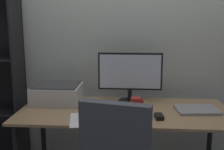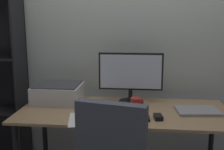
{
  "view_description": "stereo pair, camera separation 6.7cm",
  "coord_description": "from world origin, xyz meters",
  "px_view_note": "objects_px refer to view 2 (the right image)",
  "views": [
    {
      "loc": [
        0.06,
        -2.13,
        1.46
      ],
      "look_at": [
        -0.1,
        0.05,
        1.01
      ],
      "focal_mm": 44.89,
      "sensor_mm": 36.0,
      "label": 1
    },
    {
      "loc": [
        0.13,
        -2.12,
        1.46
      ],
      "look_at": [
        -0.1,
        0.05,
        1.01
      ],
      "focal_mm": 44.89,
      "sensor_mm": 36.0,
      "label": 2
    }
  ],
  "objects_px": {
    "monitor": "(131,74)",
    "laptop": "(197,111)",
    "desk": "(124,119)",
    "mouse": "(158,117)",
    "keyboard": "(130,118)",
    "printer": "(58,93)",
    "coffee_mug": "(136,103)"
  },
  "relations": [
    {
      "from": "monitor",
      "to": "keyboard",
      "type": "relative_size",
      "value": 1.89
    },
    {
      "from": "desk",
      "to": "mouse",
      "type": "distance_m",
      "value": 0.33
    },
    {
      "from": "laptop",
      "to": "coffee_mug",
      "type": "bearing_deg",
      "value": 171.44
    },
    {
      "from": "coffee_mug",
      "to": "laptop",
      "type": "relative_size",
      "value": 0.32
    },
    {
      "from": "monitor",
      "to": "keyboard",
      "type": "height_order",
      "value": "monitor"
    },
    {
      "from": "monitor",
      "to": "mouse",
      "type": "bearing_deg",
      "value": -61.45
    },
    {
      "from": "desk",
      "to": "keyboard",
      "type": "height_order",
      "value": "keyboard"
    },
    {
      "from": "monitor",
      "to": "coffee_mug",
      "type": "xyz_separation_m",
      "value": [
        0.05,
        -0.19,
        -0.2
      ]
    },
    {
      "from": "monitor",
      "to": "laptop",
      "type": "relative_size",
      "value": 1.71
    },
    {
      "from": "desk",
      "to": "mouse",
      "type": "xyz_separation_m",
      "value": [
        0.26,
        -0.18,
        0.1
      ]
    },
    {
      "from": "coffee_mug",
      "to": "laptop",
      "type": "xyz_separation_m",
      "value": [
        0.48,
        -0.02,
        -0.04
      ]
    },
    {
      "from": "monitor",
      "to": "coffee_mug",
      "type": "height_order",
      "value": "monitor"
    },
    {
      "from": "monitor",
      "to": "keyboard",
      "type": "bearing_deg",
      "value": -88.48
    },
    {
      "from": "desk",
      "to": "laptop",
      "type": "height_order",
      "value": "laptop"
    },
    {
      "from": "desk",
      "to": "keyboard",
      "type": "xyz_separation_m",
      "value": [
        0.05,
        -0.2,
        0.09
      ]
    },
    {
      "from": "mouse",
      "to": "monitor",
      "type": "bearing_deg",
      "value": 110.58
    },
    {
      "from": "monitor",
      "to": "printer",
      "type": "xyz_separation_m",
      "value": [
        -0.62,
        -0.06,
        -0.17
      ]
    },
    {
      "from": "mouse",
      "to": "printer",
      "type": "bearing_deg",
      "value": 149.97
    },
    {
      "from": "desk",
      "to": "mouse",
      "type": "relative_size",
      "value": 17.3
    },
    {
      "from": "desk",
      "to": "monitor",
      "type": "height_order",
      "value": "monitor"
    },
    {
      "from": "desk",
      "to": "coffee_mug",
      "type": "distance_m",
      "value": 0.16
    },
    {
      "from": "monitor",
      "to": "mouse",
      "type": "xyz_separation_m",
      "value": [
        0.22,
        -0.4,
        -0.23
      ]
    },
    {
      "from": "keyboard",
      "to": "desk",
      "type": "bearing_deg",
      "value": 103.05
    },
    {
      "from": "monitor",
      "to": "laptop",
      "type": "distance_m",
      "value": 0.62
    },
    {
      "from": "monitor",
      "to": "coffee_mug",
      "type": "bearing_deg",
      "value": -74.17
    },
    {
      "from": "monitor",
      "to": "mouse",
      "type": "height_order",
      "value": "monitor"
    },
    {
      "from": "monitor",
      "to": "coffee_mug",
      "type": "relative_size",
      "value": 5.28
    },
    {
      "from": "laptop",
      "to": "printer",
      "type": "xyz_separation_m",
      "value": [
        -1.15,
        0.15,
        0.07
      ]
    },
    {
      "from": "keyboard",
      "to": "printer",
      "type": "xyz_separation_m",
      "value": [
        -0.64,
        0.36,
        0.07
      ]
    },
    {
      "from": "desk",
      "to": "coffee_mug",
      "type": "relative_size",
      "value": 16.04
    },
    {
      "from": "monitor",
      "to": "laptop",
      "type": "bearing_deg",
      "value": -21.56
    },
    {
      "from": "keyboard",
      "to": "printer",
      "type": "relative_size",
      "value": 0.72
    }
  ]
}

